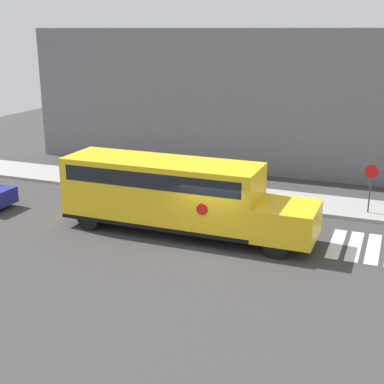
{
  "coord_description": "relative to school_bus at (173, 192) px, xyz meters",
  "views": [
    {
      "loc": [
        6.42,
        -18.47,
        8.19
      ],
      "look_at": [
        -1.42,
        1.33,
        1.67
      ],
      "focal_mm": 50.0,
      "sensor_mm": 36.0,
      "label": 1
    }
  ],
  "objects": [
    {
      "name": "school_bus",
      "position": [
        0.0,
        0.0,
        0.0
      ],
      "size": [
        10.57,
        2.57,
        3.04
      ],
      "color": "yellow",
      "rests_on": "ground"
    },
    {
      "name": "sidewalk_strip",
      "position": [
        2.05,
        5.67,
        -1.65
      ],
      "size": [
        44.0,
        3.0,
        0.15
      ],
      "color": "#9E9E99",
      "rests_on": "ground"
    },
    {
      "name": "ground_plane",
      "position": [
        2.05,
        -0.83,
        -1.73
      ],
      "size": [
        60.0,
        60.0,
        0.0
      ],
      "primitive_type": "plane",
      "color": "#3A3838"
    },
    {
      "name": "stop_sign",
      "position": [
        7.45,
        5.12,
        -0.18
      ],
      "size": [
        0.61,
        0.1,
        2.39
      ],
      "color": "#38383A",
      "rests_on": "ground"
    },
    {
      "name": "building_backdrop",
      "position": [
        2.05,
        12.17,
        2.39
      ],
      "size": [
        32.0,
        4.0,
        8.24
      ],
      "color": "slate",
      "rests_on": "ground"
    }
  ]
}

